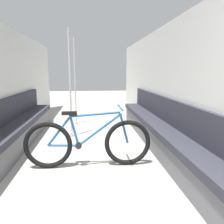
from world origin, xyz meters
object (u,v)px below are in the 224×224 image
object	(u,v)px
bench_seat_row_left	(6,140)
bicycle	(88,143)
grab_pole_far	(70,86)
bench_seat_row_right	(164,135)
grab_pole_near	(75,83)

from	to	relation	value
bench_seat_row_left	bicycle	distance (m)	1.33
bench_seat_row_left	grab_pole_far	distance (m)	1.61
bench_seat_row_right	bicycle	size ratio (longest dim) A/B	2.92
bench_seat_row_left	grab_pole_far	world-z (taller)	grab_pole_far
bench_seat_row_right	bicycle	world-z (taller)	bench_seat_row_right
bench_seat_row_left	bicycle	world-z (taller)	bench_seat_row_left
bench_seat_row_right	bicycle	distance (m)	1.31
bench_seat_row_left	bench_seat_row_right	bearing A→B (deg)	0.00
bench_seat_row_left	grab_pole_far	xyz separation A→B (m)	(0.90, 1.11, 0.74)
bench_seat_row_right	grab_pole_near	size ratio (longest dim) A/B	2.39
bicycle	grab_pole_near	bearing A→B (deg)	109.49
bench_seat_row_left	bench_seat_row_right	size ratio (longest dim) A/B	1.00
bench_seat_row_left	bicycle	size ratio (longest dim) A/B	2.92
bicycle	grab_pole_near	size ratio (longest dim) A/B	0.82
grab_pole_near	grab_pole_far	distance (m)	1.12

